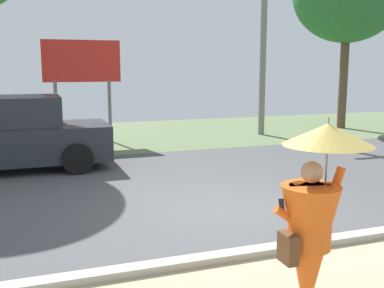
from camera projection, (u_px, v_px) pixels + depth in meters
ground_plane at (181, 177)px, 11.21m from camera, size 40.00×22.00×0.20m
monk_pedestrian at (312, 223)px, 4.62m from camera, size 1.02×0.90×2.13m
pickup_truck at (5, 137)px, 11.53m from camera, size 5.20×2.28×1.88m
utility_pole at (263, 46)px, 17.28m from camera, size 1.80×0.24×6.42m
roadside_billboard at (82, 69)px, 15.45m from camera, size 2.60×0.12×3.50m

